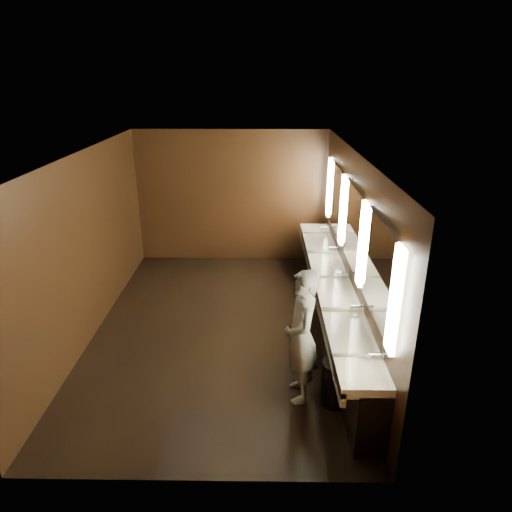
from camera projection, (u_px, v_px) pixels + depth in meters
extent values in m
plane|color=black|center=(222.00, 328.00, 7.41)|extent=(6.00, 6.00, 0.00)
cube|color=#2D2D2B|center=(216.00, 154.00, 6.37)|extent=(4.00, 6.00, 0.02)
cube|color=black|center=(232.00, 197.00, 9.67)|extent=(4.00, 0.02, 2.80)
cube|color=black|center=(190.00, 365.00, 4.11)|extent=(4.00, 0.02, 2.80)
cube|color=black|center=(88.00, 247.00, 6.92)|extent=(0.02, 6.00, 2.80)
cube|color=black|center=(352.00, 248.00, 6.87)|extent=(0.02, 6.00, 2.80)
cube|color=black|center=(335.00, 306.00, 7.24)|extent=(0.36, 5.40, 0.81)
cube|color=white|center=(331.00, 281.00, 7.08)|extent=(0.55, 5.40, 0.12)
cube|color=white|center=(315.00, 285.00, 7.11)|extent=(0.06, 5.40, 0.18)
cylinder|color=silver|center=(377.00, 355.00, 4.98)|extent=(0.18, 0.04, 0.04)
cylinder|color=silver|center=(357.00, 307.00, 6.00)|extent=(0.18, 0.04, 0.04)
cylinder|color=silver|center=(344.00, 273.00, 7.02)|extent=(0.18, 0.04, 0.04)
cylinder|color=silver|center=(333.00, 247.00, 8.04)|extent=(0.18, 0.04, 0.04)
cylinder|color=silver|center=(325.00, 228.00, 9.06)|extent=(0.18, 0.04, 0.04)
cube|color=#FFF7C9|center=(395.00, 301.00, 4.51)|extent=(0.06, 0.22, 1.15)
cube|color=white|center=(378.00, 269.00, 5.25)|extent=(0.03, 1.32, 1.15)
cube|color=#FFF7C9|center=(362.00, 245.00, 5.99)|extent=(0.06, 0.23, 1.15)
cube|color=white|center=(352.00, 226.00, 6.74)|extent=(0.03, 1.32, 1.15)
cube|color=#FFF7C9|center=(343.00, 211.00, 7.48)|extent=(0.06, 0.23, 1.15)
cube|color=white|center=(336.00, 198.00, 8.22)|extent=(0.03, 1.32, 1.15)
cube|color=#FFF7C9|center=(329.00, 188.00, 8.96)|extent=(0.06, 0.22, 1.15)
imported|color=#91BED9|center=(301.00, 336.00, 5.55)|extent=(0.46, 0.66, 1.74)
cylinder|color=black|center=(336.00, 383.00, 5.64)|extent=(0.42, 0.42, 0.58)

